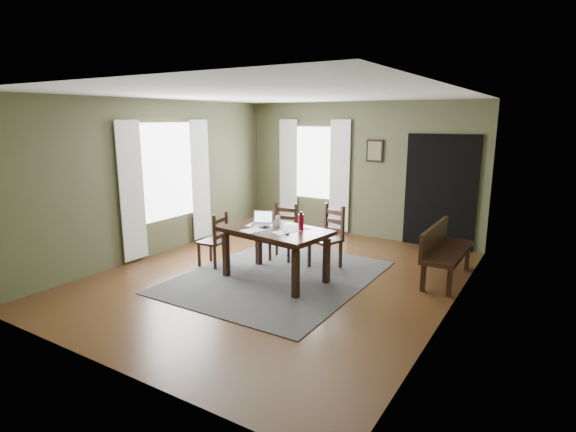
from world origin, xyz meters
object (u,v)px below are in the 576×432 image
Objects in this scene: chair_back_left at (284,233)px; water_bottle at (301,222)px; dining_table at (275,235)px; laptop at (262,221)px; bench at (443,248)px; chair_back_right at (328,238)px; chair_end at (215,240)px.

chair_back_left is 1.25m from water_bottle.
dining_table is 4.46× the size of laptop.
dining_table is 1.13× the size of bench.
dining_table is at bearing -93.66° from chair_back_right.
chair_back_left is at bearing 98.43° from bench.
chair_end is at bearing 164.16° from laptop.
laptop reaches higher than chair_back_left.
laptop is (0.14, -0.82, 0.38)m from chair_back_left.
chair_back_left is at bearing 76.76° from laptop.
water_bottle is at bearing -58.11° from chair_back_left.
chair_back_left is 2.59m from bench.
water_bottle reaches higher than chair_end.
water_bottle reaches higher than chair_back_left.
bench is at bearing 31.49° from chair_back_right.
laptop is at bearing 92.42° from chair_end.
chair_back_right is at bearing 26.46° from laptop.
bench is at bearing 3.42° from laptop.
water_bottle is (0.68, -0.00, 0.07)m from laptop.
chair_end is (-1.18, 0.01, -0.26)m from dining_table.
chair_end is 0.97m from laptop.
dining_table is 1.04m from chair_back_right.
bench is (2.11, 1.33, -0.20)m from dining_table.
dining_table is 6.14× the size of water_bottle.
bench is 2.16m from water_bottle.
water_bottle is at bearing 89.19° from chair_end.
water_bottle is (-0.02, -0.82, 0.42)m from chair_back_right.
chair_back_right is at bearing -13.14° from chair_back_left.
dining_table is at bearing -162.02° from water_bottle.
chair_back_left is 0.93× the size of chair_back_right.
chair_back_right reaches higher than chair_end.
water_bottle is (1.55, 0.11, 0.48)m from chair_end.
chair_back_right is 0.92m from water_bottle.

